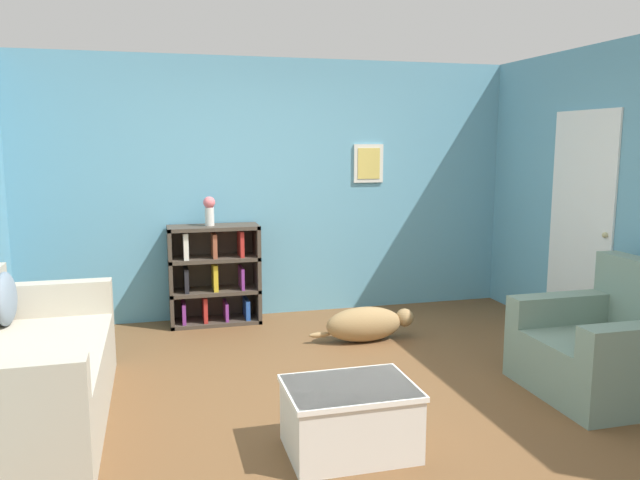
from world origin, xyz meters
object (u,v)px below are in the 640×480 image
couch (20,376)px  coffee_table (350,416)px  bookshelf (214,275)px  recliner_chair (610,348)px  dog (366,324)px  vase (209,209)px

couch → coffee_table: bearing=-24.1°
coffee_table → bookshelf: bearing=100.1°
bookshelf → coffee_table: (0.51, -2.84, -0.27)m
recliner_chair → coffee_table: size_ratio=1.35×
couch → recliner_chair: 3.98m
couch → recliner_chair: recliner_chair is taller
couch → coffee_table: (1.90, -0.85, -0.11)m
bookshelf → coffee_table: bearing=-79.9°
recliner_chair → couch: bearing=173.0°
dog → recliner_chair: bearing=-49.7°
couch → recliner_chair: size_ratio=1.99×
couch → bookshelf: (1.39, 1.99, 0.15)m
dog → vase: size_ratio=3.43×
coffee_table → vase: (-0.53, 2.81, 0.92)m
recliner_chair → coffee_table: bearing=-170.0°
recliner_chair → dog: 2.02m
couch → recliner_chair: bearing=-7.0°
couch → vase: vase is taller
dog → couch: bearing=-158.5°
coffee_table → recliner_chair: bearing=10.0°
couch → coffee_table: couch is taller
dog → coffee_table: bearing=-111.8°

